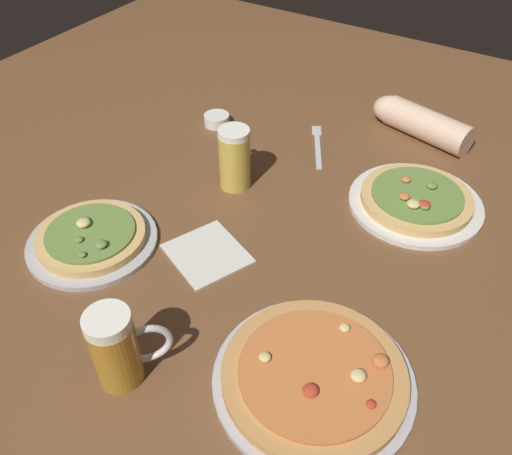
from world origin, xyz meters
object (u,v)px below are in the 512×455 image
at_px(beer_mug_amber, 235,157).
at_px(ramekin_sauce, 217,120).
at_px(beer_mug_dark, 118,348).
at_px(diner_arm, 417,121).
at_px(pizza_plate_far, 416,200).
at_px(napkin_folded, 207,253).
at_px(fork_left, 318,145).
at_px(pizza_plate_near, 92,238).
at_px(pizza_plate_side, 314,376).

relative_size(beer_mug_amber, ramekin_sauce, 2.17).
distance_m(beer_mug_dark, diner_arm, 1.01).
height_order(pizza_plate_far, beer_mug_amber, beer_mug_amber).
relative_size(beer_mug_dark, diner_arm, 0.54).
relative_size(ramekin_sauce, napkin_folded, 0.45).
bearing_deg(fork_left, pizza_plate_far, -19.08).
height_order(beer_mug_amber, fork_left, beer_mug_amber).
bearing_deg(pizza_plate_near, beer_mug_amber, 67.53).
relative_size(napkin_folded, fork_left, 0.82).
height_order(pizza_plate_near, pizza_plate_side, same).
distance_m(pizza_plate_side, beer_mug_amber, 0.58).
bearing_deg(pizza_plate_far, napkin_folded, -129.30).
distance_m(napkin_folded, diner_arm, 0.72).
bearing_deg(diner_arm, beer_mug_dark, -99.01).
bearing_deg(napkin_folded, ramekin_sauce, 122.68).
distance_m(pizza_plate_side, beer_mug_dark, 0.32).
bearing_deg(napkin_folded, beer_mug_dark, -80.51).
distance_m(pizza_plate_far, diner_arm, 0.32).
distance_m(beer_mug_amber, fork_left, 0.28).
distance_m(beer_mug_dark, ramekin_sauce, 0.82).
height_order(pizza_plate_far, ramekin_sauce, pizza_plate_far).
relative_size(beer_mug_amber, napkin_folded, 0.99).
bearing_deg(beer_mug_dark, napkin_folded, 99.49).
bearing_deg(beer_mug_amber, beer_mug_dark, -75.92).
xyz_separation_m(pizza_plate_far, pizza_plate_side, (0.01, -0.54, 0.00)).
bearing_deg(beer_mug_dark, beer_mug_amber, 104.08).
bearing_deg(pizza_plate_side, pizza_plate_near, 174.77).
bearing_deg(napkin_folded, pizza_plate_side, -25.08).
distance_m(beer_mug_amber, napkin_folded, 0.26).
xyz_separation_m(beer_mug_amber, ramekin_sauce, (-0.20, 0.20, -0.06)).
height_order(pizza_plate_far, pizza_plate_side, same).
relative_size(pizza_plate_far, beer_mug_amber, 2.00).
bearing_deg(pizza_plate_near, ramekin_sauce, 95.87).
relative_size(pizza_plate_near, napkin_folded, 1.77).
relative_size(pizza_plate_side, diner_arm, 1.17).
bearing_deg(ramekin_sauce, napkin_folded, -57.32).
bearing_deg(beer_mug_amber, pizza_plate_far, 20.31).
bearing_deg(pizza_plate_near, napkin_folded, 24.60).
height_order(pizza_plate_near, pizza_plate_far, same).
relative_size(pizza_plate_far, napkin_folded, 1.97).
bearing_deg(napkin_folded, fork_left, 88.90).
bearing_deg(beer_mug_amber, pizza_plate_side, -43.30).
bearing_deg(pizza_plate_side, beer_mug_dark, -150.75).
bearing_deg(fork_left, pizza_plate_side, -63.59).
relative_size(pizza_plate_near, pizza_plate_side, 0.81).
bearing_deg(diner_arm, pizza_plate_near, -118.98).
relative_size(pizza_plate_far, beer_mug_dark, 1.98).
bearing_deg(ramekin_sauce, diner_arm, 26.36).
relative_size(pizza_plate_near, beer_mug_dark, 1.78).
xyz_separation_m(beer_mug_amber, diner_arm, (0.30, 0.45, -0.03)).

